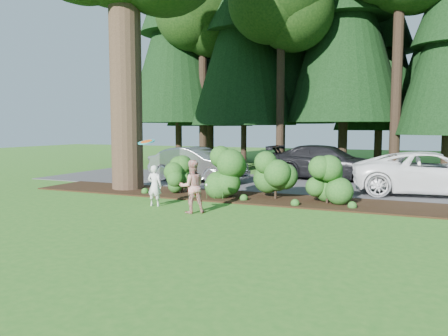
{
  "coord_description": "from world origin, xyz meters",
  "views": [
    {
      "loc": [
        5.87,
        -11.09,
        2.51
      ],
      "look_at": [
        0.77,
        0.73,
        1.3
      ],
      "focal_mm": 35.0,
      "sensor_mm": 36.0,
      "label": 1
    }
  ],
  "objects_px": {
    "car_white_suv": "(433,173)",
    "car_silver_wagon": "(197,164)",
    "car_dark_suv": "(327,162)",
    "child": "(155,186)",
    "adult": "(192,187)",
    "frisbee": "(146,142)"
  },
  "relations": [
    {
      "from": "car_dark_suv",
      "to": "frisbee",
      "type": "xyz_separation_m",
      "value": [
        -4.13,
        -9.06,
        1.2
      ]
    },
    {
      "from": "car_silver_wagon",
      "to": "frisbee",
      "type": "xyz_separation_m",
      "value": [
        1.19,
        -5.93,
        1.23
      ]
    },
    {
      "from": "car_dark_suv",
      "to": "adult",
      "type": "bearing_deg",
      "value": 168.65
    },
    {
      "from": "car_dark_suv",
      "to": "adult",
      "type": "xyz_separation_m",
      "value": [
        -2.19,
        -9.67,
        -0.06
      ]
    },
    {
      "from": "car_white_suv",
      "to": "car_silver_wagon",
      "type": "bearing_deg",
      "value": 81.15
    },
    {
      "from": "car_silver_wagon",
      "to": "child",
      "type": "relative_size",
      "value": 3.62
    },
    {
      "from": "car_silver_wagon",
      "to": "car_white_suv",
      "type": "height_order",
      "value": "car_white_suv"
    },
    {
      "from": "car_white_suv",
      "to": "frisbee",
      "type": "height_order",
      "value": "frisbee"
    },
    {
      "from": "car_dark_suv",
      "to": "car_silver_wagon",
      "type": "bearing_deg",
      "value": 121.84
    },
    {
      "from": "car_white_suv",
      "to": "car_dark_suv",
      "type": "bearing_deg",
      "value": 45.44
    },
    {
      "from": "child",
      "to": "car_dark_suv",
      "type": "bearing_deg",
      "value": -117.32
    },
    {
      "from": "car_dark_suv",
      "to": "adult",
      "type": "height_order",
      "value": "car_dark_suv"
    },
    {
      "from": "car_dark_suv",
      "to": "child",
      "type": "relative_size",
      "value": 4.26
    },
    {
      "from": "car_silver_wagon",
      "to": "child",
      "type": "bearing_deg",
      "value": -154.27
    },
    {
      "from": "car_silver_wagon",
      "to": "adult",
      "type": "relative_size",
      "value": 3.04
    },
    {
      "from": "adult",
      "to": "frisbee",
      "type": "relative_size",
      "value": 2.84
    },
    {
      "from": "car_white_suv",
      "to": "child",
      "type": "distance_m",
      "value": 10.09
    },
    {
      "from": "car_silver_wagon",
      "to": "car_dark_suv",
      "type": "xyz_separation_m",
      "value": [
        5.32,
        3.13,
        0.03
      ]
    },
    {
      "from": "child",
      "to": "frisbee",
      "type": "bearing_deg",
      "value": -17.87
    },
    {
      "from": "adult",
      "to": "frisbee",
      "type": "xyz_separation_m",
      "value": [
        -1.95,
        0.6,
        1.26
      ]
    },
    {
      "from": "car_white_suv",
      "to": "frisbee",
      "type": "xyz_separation_m",
      "value": [
        -8.55,
        -5.78,
        1.22
      ]
    },
    {
      "from": "car_white_suv",
      "to": "child",
      "type": "height_order",
      "value": "car_white_suv"
    }
  ]
}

